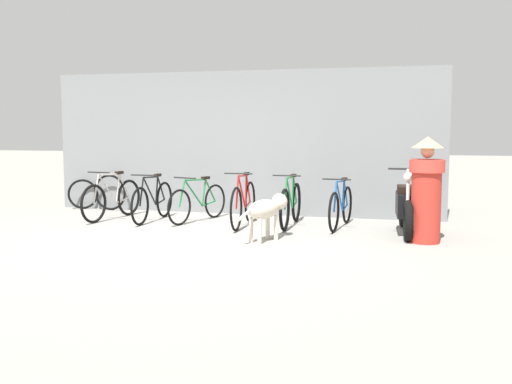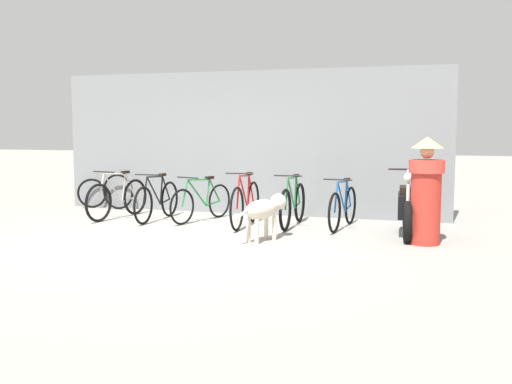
# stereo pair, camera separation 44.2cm
# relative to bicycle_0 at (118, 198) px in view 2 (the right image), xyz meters

# --- Properties ---
(ground_plane) EXTENTS (60.00, 60.00, 0.00)m
(ground_plane) POSITION_rel_bicycle_0_xyz_m (2.03, -1.66, -0.36)
(ground_plane) COLOR gray
(shop_wall_back) EXTENTS (7.58, 0.20, 2.71)m
(shop_wall_back) POSITION_rel_bicycle_0_xyz_m (2.03, 1.32, 0.99)
(shop_wall_back) COLOR slate
(shop_wall_back) RESTS_ON ground
(bicycle_0) EXTENTS (0.46, 1.69, 0.88)m
(bicycle_0) POSITION_rel_bicycle_0_xyz_m (0.00, 0.00, 0.00)
(bicycle_0) COLOR black
(bicycle_0) RESTS_ON ground
(bicycle_1) EXTENTS (0.46, 1.66, 0.85)m
(bicycle_1) POSITION_rel_bicycle_0_xyz_m (0.80, -0.01, -0.01)
(bicycle_1) COLOR black
(bicycle_1) RESTS_ON ground
(bicycle_2) EXTENTS (0.58, 1.59, 0.81)m
(bicycle_2) POSITION_rel_bicycle_0_xyz_m (1.59, 0.15, -0.02)
(bicycle_2) COLOR black
(bicycle_2) RESTS_ON ground
(bicycle_3) EXTENTS (0.46, 1.69, 0.92)m
(bicycle_3) POSITION_rel_bicycle_0_xyz_m (2.50, -0.14, 0.02)
(bicycle_3) COLOR black
(bicycle_3) RESTS_ON ground
(bicycle_4) EXTENTS (0.46, 1.70, 0.89)m
(bicycle_4) POSITION_rel_bicycle_0_xyz_m (3.26, 0.10, 0.00)
(bicycle_4) COLOR black
(bicycle_4) RESTS_ON ground
(bicycle_5) EXTENTS (0.46, 1.61, 0.84)m
(bicycle_5) POSITION_rel_bicycle_0_xyz_m (4.09, 0.13, -0.01)
(bicycle_5) COLOR black
(bicycle_5) RESTS_ON ground
(motorcycle) EXTENTS (0.58, 1.92, 1.05)m
(motorcycle) POSITION_rel_bicycle_0_xyz_m (5.13, -0.17, 0.05)
(motorcycle) COLOR black
(motorcycle) RESTS_ON ground
(stray_dog) EXTENTS (0.57, 1.04, 0.67)m
(stray_dog) POSITION_rel_bicycle_0_xyz_m (3.19, -1.27, 0.10)
(stray_dog) COLOR beige
(stray_dog) RESTS_ON ground
(person_in_robes) EXTENTS (0.61, 0.61, 1.52)m
(person_in_robes) POSITION_rel_bicycle_0_xyz_m (5.42, -0.84, 0.42)
(person_in_robes) COLOR #B72D23
(person_in_robes) RESTS_ON ground
(spare_tire_left) EXTENTS (0.59, 0.25, 0.61)m
(spare_tire_left) POSITION_rel_bicycle_0_xyz_m (-1.25, 1.08, -0.06)
(spare_tire_left) COLOR black
(spare_tire_left) RESTS_ON ground
(spare_tire_right) EXTENTS (0.72, 0.08, 0.72)m
(spare_tire_right) POSITION_rel_bicycle_0_xyz_m (-0.63, 1.06, -0.00)
(spare_tire_right) COLOR black
(spare_tire_right) RESTS_ON ground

